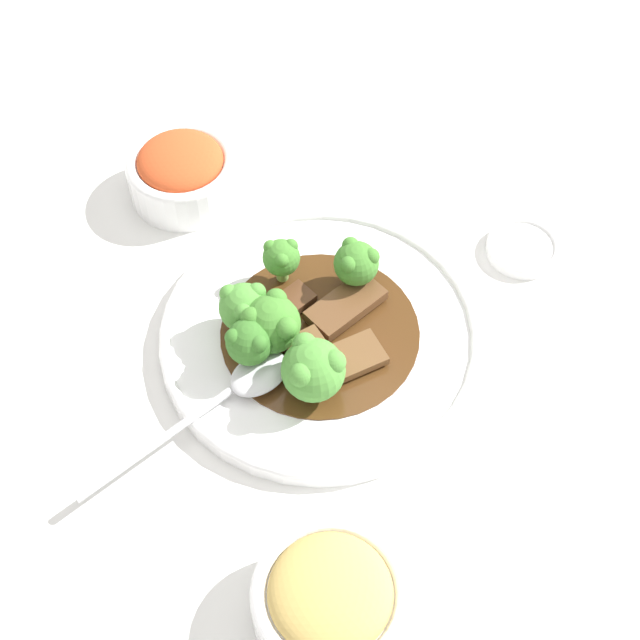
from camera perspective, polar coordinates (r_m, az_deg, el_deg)
ground_plane at (r=0.82m, az=0.00°, el=-1.36°), size 4.00×4.00×0.00m
main_plate at (r=0.81m, az=0.00°, el=-0.97°), size 0.29×0.29×0.02m
beef_strip_0 at (r=0.82m, az=-2.28°, el=0.85°), size 0.03×0.06×0.01m
beef_strip_1 at (r=0.81m, az=1.73°, el=0.88°), size 0.04×0.08×0.01m
beef_strip_2 at (r=0.79m, az=2.37°, el=-2.22°), size 0.05×0.06×0.01m
beef_strip_3 at (r=0.78m, az=-0.60°, el=-2.20°), size 0.05×0.04×0.01m
broccoli_floret_0 at (r=0.78m, az=-3.15°, el=-0.18°), size 0.05×0.05×0.05m
broccoli_floret_1 at (r=0.81m, az=2.34°, el=3.68°), size 0.04×0.04×0.05m
broccoli_floret_2 at (r=0.79m, az=-4.89°, el=0.84°), size 0.04×0.04×0.05m
broccoli_floret_3 at (r=0.76m, az=-4.54°, el=-1.37°), size 0.04×0.04×0.05m
broccoli_floret_4 at (r=0.75m, az=-0.44°, el=-3.15°), size 0.06×0.06×0.06m
broccoli_floret_5 at (r=0.82m, az=-2.49°, el=4.02°), size 0.03×0.03×0.05m
serving_spoon at (r=0.77m, az=-5.30°, el=-4.09°), size 0.04×0.21×0.01m
side_bowl_kimchi at (r=0.93m, az=-8.82°, el=9.37°), size 0.11×0.11×0.06m
side_bowl_appetizer at (r=0.68m, az=0.65°, el=-17.45°), size 0.12×0.12×0.06m
sauce_dish at (r=0.90m, az=12.85°, el=4.54°), size 0.07×0.07×0.01m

